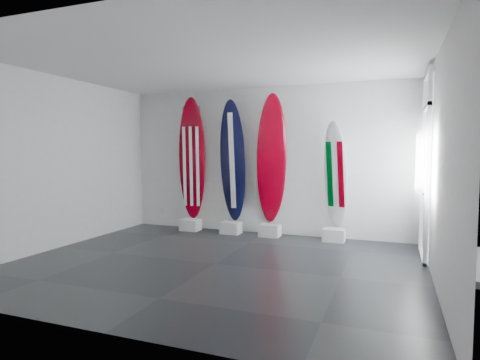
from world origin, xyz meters
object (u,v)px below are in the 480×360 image
at_px(surfboard_swiss, 272,160).
at_px(surfboard_usa, 192,159).
at_px(surfboard_navy, 233,161).
at_px(surfboard_italy, 335,175).

bearing_deg(surfboard_swiss, surfboard_usa, 159.75).
distance_m(surfboard_navy, surfboard_swiss, 0.84).
relative_size(surfboard_usa, surfboard_italy, 1.27).
bearing_deg(surfboard_navy, surfboard_usa, -176.09).
xyz_separation_m(surfboard_navy, surfboard_swiss, (0.83, 0.00, 0.03)).
bearing_deg(surfboard_italy, surfboard_navy, -164.01).
bearing_deg(surfboard_usa, surfboard_navy, -8.52).
height_order(surfboard_usa, surfboard_italy, surfboard_usa).
bearing_deg(surfboard_swiss, surfboard_italy, -20.25).
bearing_deg(surfboard_navy, surfboard_italy, 3.91).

